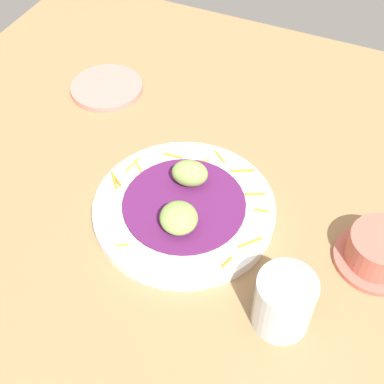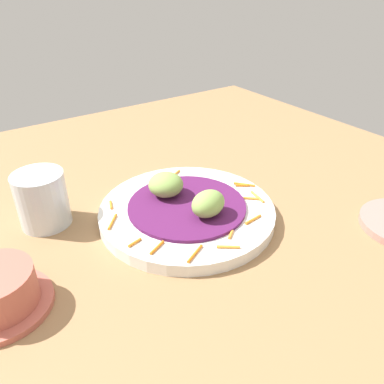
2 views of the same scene
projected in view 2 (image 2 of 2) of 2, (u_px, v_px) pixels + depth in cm
name	position (u px, v px, depth cm)	size (l,w,h in cm)	color
table_surface	(192.00, 220.00, 60.79)	(110.00, 110.00, 2.00)	#936D47
main_plate	(187.00, 212.00, 59.36)	(27.22, 27.22, 1.89)	white
cabbage_bed	(187.00, 205.00, 58.74)	(18.31, 18.31, 0.52)	#51194C
carrot_garnish	(204.00, 215.00, 56.62)	(23.35, 25.83, 0.40)	orange
guac_scoop_left	(209.00, 203.00, 55.22)	(5.50, 4.23, 3.86)	#84A851
guac_scoop_center	(166.00, 185.00, 60.06)	(5.37, 5.56, 3.74)	#84A851
water_glass	(42.00, 199.00, 56.35)	(7.47, 7.47, 8.45)	silver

